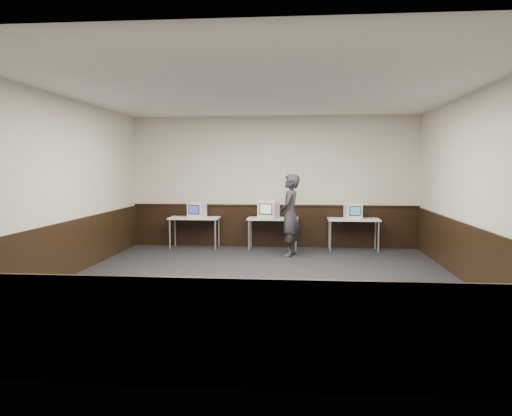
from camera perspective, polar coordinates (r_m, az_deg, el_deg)
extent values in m
plane|color=black|center=(8.47, 0.50, -8.69)|extent=(8.00, 8.00, 0.00)
plane|color=white|center=(8.33, 0.51, 13.25)|extent=(8.00, 8.00, 0.00)
plane|color=beige|center=(12.24, 2.06, 3.02)|extent=(7.00, 0.00, 7.00)
plane|color=beige|center=(4.28, -3.93, -0.19)|extent=(7.00, 0.00, 7.00)
plane|color=beige|center=(9.22, -21.73, 2.12)|extent=(0.00, 8.00, 8.00)
plane|color=beige|center=(8.69, 24.18, 1.90)|extent=(0.00, 8.00, 8.00)
cube|color=black|center=(12.30, 2.04, -2.11)|extent=(6.98, 0.04, 1.00)
cube|color=black|center=(4.53, -3.80, -14.16)|extent=(6.98, 0.04, 1.00)
cube|color=black|center=(9.32, -21.41, -4.64)|extent=(0.04, 7.98, 1.00)
cube|color=black|center=(8.80, 23.81, -5.27)|extent=(0.04, 7.98, 1.00)
cube|color=black|center=(12.23, 2.04, 0.30)|extent=(6.98, 0.06, 0.04)
cube|color=silver|center=(12.16, -7.04, -1.14)|extent=(1.20, 0.60, 0.04)
cylinder|color=#999999|center=(12.09, -9.83, -2.99)|extent=(0.04, 0.04, 0.71)
cylinder|color=#999999|center=(11.85, -4.68, -3.09)|extent=(0.04, 0.04, 0.71)
cylinder|color=#999999|center=(12.57, -9.24, -2.69)|extent=(0.04, 0.04, 0.71)
cylinder|color=#999999|center=(12.34, -4.28, -2.78)|extent=(0.04, 0.04, 0.71)
cube|color=silver|center=(11.90, 1.94, -1.23)|extent=(1.20, 0.60, 0.04)
cylinder|color=#999999|center=(11.74, -0.82, -3.15)|extent=(0.04, 0.04, 0.71)
cylinder|color=#999999|center=(11.68, 4.56, -3.21)|extent=(0.04, 0.04, 0.71)
cylinder|color=#999999|center=(12.23, -0.58, -2.83)|extent=(0.04, 0.04, 0.71)
cylinder|color=#999999|center=(12.17, 4.59, -2.89)|extent=(0.04, 0.04, 0.71)
cube|color=silver|center=(11.94, 11.08, -1.30)|extent=(1.20, 0.60, 0.04)
cylinder|color=#999999|center=(11.69, 8.49, -3.24)|extent=(0.04, 0.04, 0.71)
cylinder|color=#999999|center=(11.81, 13.83, -3.24)|extent=(0.04, 0.04, 0.71)
cylinder|color=#999999|center=(12.19, 8.36, -2.91)|extent=(0.04, 0.04, 0.71)
cylinder|color=#999999|center=(12.30, 13.49, -2.92)|extent=(0.04, 0.04, 0.71)
cube|color=white|center=(12.08, -6.75, -0.19)|extent=(0.43, 0.45, 0.37)
cube|color=black|center=(11.90, -7.11, -0.18)|extent=(0.28, 0.06, 0.22)
cube|color=#323193|center=(11.89, -7.13, -0.18)|extent=(0.24, 0.05, 0.19)
cube|color=white|center=(11.83, 1.46, -0.13)|extent=(0.52, 0.54, 0.43)
cube|color=black|center=(11.62, 1.12, -0.11)|extent=(0.31, 0.09, 0.26)
cube|color=#A9B8A2|center=(11.61, 1.10, -0.12)|extent=(0.27, 0.07, 0.21)
cube|color=white|center=(11.91, 11.02, -0.34)|extent=(0.42, 0.43, 0.36)
cube|color=black|center=(11.73, 11.27, -0.33)|extent=(0.27, 0.06, 0.22)
cube|color=teal|center=(11.72, 11.28, -0.34)|extent=(0.23, 0.04, 0.18)
imported|color=#27282D|center=(10.97, 3.89, -0.83)|extent=(0.53, 0.72, 1.81)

